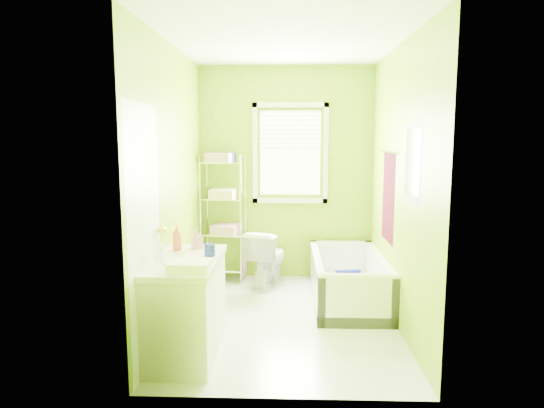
{
  "coord_description": "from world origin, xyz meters",
  "views": [
    {
      "loc": [
        0.03,
        -4.51,
        1.76
      ],
      "look_at": [
        -0.13,
        0.25,
        1.09
      ],
      "focal_mm": 32.0,
      "sensor_mm": 36.0,
      "label": 1
    }
  ],
  "objects_px": {
    "toilet": "(267,258)",
    "vanity": "(186,303)",
    "wire_shelf_unit": "(225,203)",
    "bathtub": "(348,286)"
  },
  "relations": [
    {
      "from": "toilet",
      "to": "wire_shelf_unit",
      "type": "bearing_deg",
      "value": -6.85
    },
    {
      "from": "bathtub",
      "to": "vanity",
      "type": "bearing_deg",
      "value": -138.44
    },
    {
      "from": "vanity",
      "to": "bathtub",
      "type": "bearing_deg",
      "value": 41.56
    },
    {
      "from": "bathtub",
      "to": "vanity",
      "type": "relative_size",
      "value": 1.53
    },
    {
      "from": "toilet",
      "to": "wire_shelf_unit",
      "type": "distance_m",
      "value": 0.84
    },
    {
      "from": "bathtub",
      "to": "vanity",
      "type": "distance_m",
      "value": 1.98
    },
    {
      "from": "toilet",
      "to": "vanity",
      "type": "distance_m",
      "value": 1.89
    },
    {
      "from": "bathtub",
      "to": "toilet",
      "type": "distance_m",
      "value": 1.04
    },
    {
      "from": "wire_shelf_unit",
      "to": "toilet",
      "type": "bearing_deg",
      "value": -25.0
    },
    {
      "from": "toilet",
      "to": "vanity",
      "type": "bearing_deg",
      "value": 90.35
    }
  ]
}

